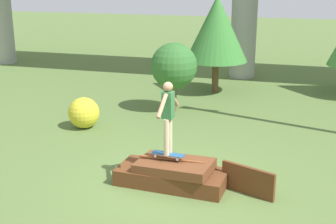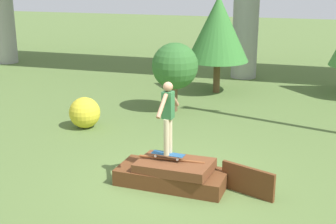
# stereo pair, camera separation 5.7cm
# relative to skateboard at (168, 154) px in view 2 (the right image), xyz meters

# --- Properties ---
(ground_plane) EXTENTS (80.00, 80.00, 0.00)m
(ground_plane) POSITION_rel_skateboard_xyz_m (0.09, -0.02, -0.69)
(ground_plane) COLOR #567038
(scrap_pile) EXTENTS (2.43, 1.18, 0.62)m
(scrap_pile) POSITION_rel_skateboard_xyz_m (0.11, -0.03, -0.43)
(scrap_pile) COLOR #5B3319
(scrap_pile) RESTS_ON ground_plane
(scrap_plank_loose) EXTENTS (1.16, 0.54, 0.61)m
(scrap_plank_loose) POSITION_rel_skateboard_xyz_m (1.74, -0.02, -0.39)
(scrap_plank_loose) COLOR #5B3319
(scrap_plank_loose) RESTS_ON ground_plane
(skateboard) EXTENTS (0.75, 0.29, 0.09)m
(skateboard) POSITION_rel_skateboard_xyz_m (0.00, 0.00, 0.00)
(skateboard) COLOR #23517F
(skateboard) RESTS_ON scrap_pile
(skater) EXTENTS (0.24, 1.10, 1.59)m
(skater) POSITION_rel_skateboard_xyz_m (-0.00, -0.00, 0.93)
(skater) COLOR #C6B78E
(skater) RESTS_ON skateboard
(tree_behind_left) EXTENTS (1.52, 1.52, 2.29)m
(tree_behind_left) POSITION_rel_skateboard_xyz_m (-1.38, 5.43, 0.83)
(tree_behind_left) COLOR brown
(tree_behind_left) RESTS_ON ground_plane
(tree_mid_back) EXTENTS (2.35, 2.35, 3.67)m
(tree_mid_back) POSITION_rel_skateboard_xyz_m (-0.54, 8.34, 1.75)
(tree_mid_back) COLOR brown
(tree_mid_back) RESTS_ON ground_plane
(bush_yellow_flowering) EXTENTS (0.92, 0.92, 0.92)m
(bush_yellow_flowering) POSITION_rel_skateboard_xyz_m (-3.48, 2.99, -0.23)
(bush_yellow_flowering) COLOR gold
(bush_yellow_flowering) RESTS_ON ground_plane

